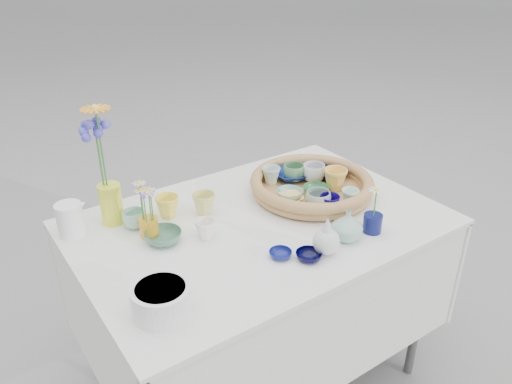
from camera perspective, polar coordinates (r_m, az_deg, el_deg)
ground at (r=2.25m, az=0.31°, el=-20.31°), size 80.00×80.00×0.00m
display_table at (r=2.25m, az=0.31°, el=-20.31°), size 1.26×0.86×0.77m
wicker_tray at (r=1.93m, az=6.35°, el=0.76°), size 0.47×0.47×0.08m
tray_ceramic_0 at (r=2.02m, az=4.17°, el=2.01°), size 0.19×0.19×0.04m
tray_ceramic_1 at (r=2.05m, az=8.34°, el=2.15°), size 0.15×0.15×0.03m
tray_ceramic_2 at (r=1.94m, az=9.05°, el=1.44°), size 0.11×0.11×0.08m
tray_ceramic_3 at (r=1.90m, az=6.89°, el=0.20°), size 0.13×0.13×0.03m
tray_ceramic_4 at (r=1.78m, az=7.10°, el=-1.04°), size 0.11×0.11×0.07m
tray_ceramic_5 at (r=1.87m, az=3.86°, el=-0.25°), size 0.11×0.11×0.03m
tray_ceramic_6 at (r=1.97m, az=1.75°, el=1.92°), size 0.09×0.09×0.07m
tray_ceramic_7 at (r=1.99m, az=6.63°, el=2.16°), size 0.12×0.12×0.07m
tray_ceramic_8 at (r=2.09m, az=6.54°, el=2.74°), size 0.12×0.12×0.03m
tray_ceramic_9 at (r=1.78m, az=8.40°, el=-1.38°), size 0.09×0.09×0.07m
tray_ceramic_10 at (r=1.85m, az=3.94°, el=-0.73°), size 0.11×0.11×0.02m
tray_ceramic_11 at (r=1.84m, az=10.68°, el=-0.58°), size 0.08×0.08×0.06m
tray_ceramic_12 at (r=1.99m, az=4.35°, el=2.19°), size 0.09×0.09×0.07m
loose_ceramic_0 at (r=1.79m, az=-10.08°, el=-1.64°), size 0.10×0.10×0.08m
loose_ceramic_1 at (r=1.80m, az=-5.95°, el=-1.33°), size 0.10×0.10×0.08m
loose_ceramic_2 at (r=1.66m, az=-10.56°, el=-5.07°), size 0.16×0.16×0.04m
loose_ceramic_3 at (r=1.66m, az=-5.78°, el=-4.24°), size 0.09×0.09×0.06m
loose_ceramic_4 at (r=1.57m, az=2.81°, el=-7.12°), size 0.08×0.08×0.02m
loose_ceramic_5 at (r=1.75m, az=-13.74°, el=-3.03°), size 0.09×0.09×0.06m
loose_ceramic_6 at (r=1.56m, az=6.05°, el=-7.28°), size 0.11×0.11×0.03m
fluted_bowl at (r=1.36m, az=-10.76°, el=-12.05°), size 0.21×0.21×0.08m
bud_vase_paleblue at (r=1.57m, az=8.09°, el=-4.92°), size 0.11×0.11×0.13m
bud_vase_seafoam at (r=1.66m, az=10.42°, el=-3.77°), size 0.10×0.10×0.11m
bud_vase_cobalt at (r=1.73m, az=13.17°, el=-3.48°), size 0.08×0.08×0.06m
single_daisy at (r=1.68m, az=13.45°, el=-1.28°), size 0.08×0.08×0.12m
tall_vase_yellow at (r=1.78m, az=-16.22°, el=-1.32°), size 0.10×0.10×0.15m
gerbera at (r=1.70m, az=-17.26°, el=4.77°), size 0.15×0.15×0.29m
hydrangea at (r=1.72m, az=-17.43°, el=3.65°), size 0.10×0.10×0.27m
white_pitcher at (r=1.76m, az=-20.47°, el=-2.99°), size 0.15×0.13×0.12m
daisy_cup at (r=1.69m, az=-12.13°, el=-3.92°), size 0.07×0.07×0.07m
daisy_posy at (r=1.64m, az=-12.30°, el=-1.00°), size 0.09×0.09×0.14m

